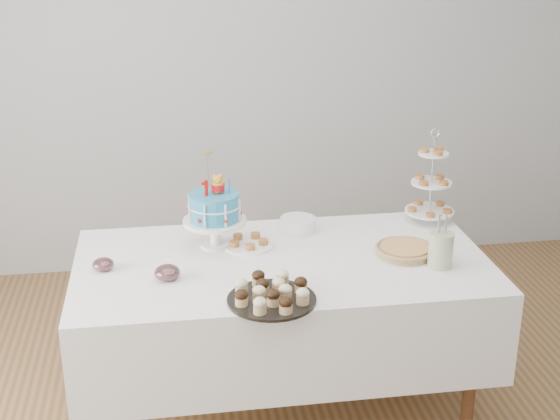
{
  "coord_description": "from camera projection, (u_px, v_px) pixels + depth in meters",
  "views": [
    {
      "loc": [
        -0.51,
        -2.97,
        2.28
      ],
      "look_at": [
        -0.01,
        0.3,
        1.02
      ],
      "focal_mm": 50.0,
      "sensor_mm": 36.0,
      "label": 1
    }
  ],
  "objects": [
    {
      "name": "pastry_plate",
      "position": [
        248.0,
        243.0,
        3.78
      ],
      "size": [
        0.26,
        0.26,
        0.04
      ],
      "color": "white",
      "rests_on": "table"
    },
    {
      "name": "pie",
      "position": [
        405.0,
        250.0,
        3.67
      ],
      "size": [
        0.28,
        0.28,
        0.04
      ],
      "color": "tan",
      "rests_on": "table"
    },
    {
      "name": "utensil_pitcher",
      "position": [
        441.0,
        248.0,
        3.53
      ],
      "size": [
        0.12,
        0.11,
        0.25
      ],
      "rotation": [
        0.0,
        0.0,
        0.4
      ],
      "color": "beige",
      "rests_on": "table"
    },
    {
      "name": "plate_stack",
      "position": [
        298.0,
        224.0,
        3.95
      ],
      "size": [
        0.18,
        0.18,
        0.07
      ],
      "color": "white",
      "rests_on": "table"
    },
    {
      "name": "jam_bowl_b",
      "position": [
        103.0,
        265.0,
        3.52
      ],
      "size": [
        0.1,
        0.1,
        0.06
      ],
      "color": "silver",
      "rests_on": "table"
    },
    {
      "name": "walls",
      "position": [
        294.0,
        160.0,
        3.15
      ],
      "size": [
        5.04,
        4.04,
        2.7
      ],
      "color": "#A0A3A6",
      "rests_on": "floor"
    },
    {
      "name": "jam_bowl_a",
      "position": [
        167.0,
        273.0,
        3.43
      ],
      "size": [
        0.12,
        0.12,
        0.07
      ],
      "color": "silver",
      "rests_on": "table"
    },
    {
      "name": "birthday_cake",
      "position": [
        215.0,
        222.0,
        3.73
      ],
      "size": [
        0.3,
        0.3,
        0.47
      ],
      "rotation": [
        0.0,
        0.0,
        0.36
      ],
      "color": "white",
      "rests_on": "table"
    },
    {
      "name": "table",
      "position": [
        282.0,
        303.0,
        3.71
      ],
      "size": [
        1.92,
        1.02,
        0.77
      ],
      "color": "white",
      "rests_on": "floor"
    },
    {
      "name": "cupcake_tray",
      "position": [
        272.0,
        292.0,
        3.23
      ],
      "size": [
        0.37,
        0.37,
        0.09
      ],
      "color": "black",
      "rests_on": "table"
    },
    {
      "name": "tiered_stand",
      "position": [
        431.0,
        183.0,
        4.02
      ],
      "size": [
        0.26,
        0.26,
        0.5
      ],
      "color": "silver",
      "rests_on": "table"
    }
  ]
}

